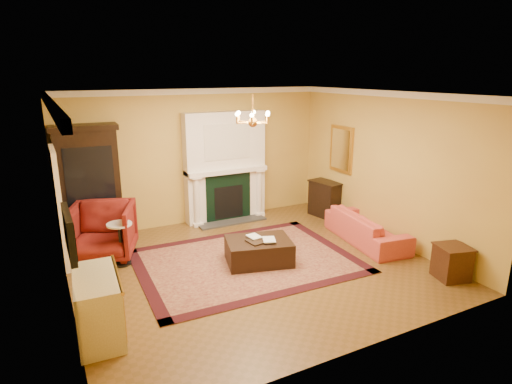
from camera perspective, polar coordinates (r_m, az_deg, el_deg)
floor at (r=7.77m, az=-0.39°, el=-9.84°), size 6.00×5.50×0.02m
ceiling at (r=7.02m, az=-0.44°, el=13.01°), size 6.00×5.50×0.02m
wall_back at (r=9.73m, az=-7.83°, el=4.65°), size 6.00×0.02×3.00m
wall_front at (r=5.06m, az=13.97°, el=-6.08°), size 6.00×0.02×3.00m
wall_left at (r=6.52m, az=-24.75°, el=-2.18°), size 0.02×5.50×3.00m
wall_right at (r=8.98m, az=16.99°, el=3.19°), size 0.02×5.50×3.00m
fireplace at (r=9.83m, az=-4.10°, el=3.05°), size 1.90×0.70×2.50m
crown_molding at (r=7.88m, az=-3.67°, el=12.77°), size 6.00×5.50×0.12m
doorway at (r=8.28m, az=-24.71°, el=-1.87°), size 0.08×1.05×2.10m
tv_panel at (r=5.99m, az=-23.64°, el=-5.05°), size 0.09×0.95×0.58m
gilt_mirror at (r=9.95m, az=11.29°, el=5.62°), size 0.06×0.76×1.05m
chandelier at (r=7.05m, az=-0.43°, el=9.75°), size 0.63×0.55×0.53m
oriental_rug at (r=7.93m, az=-1.34°, el=-9.16°), size 3.93×3.01×0.02m
china_cabinet at (r=9.05m, az=-21.30°, el=0.53°), size 1.16×0.57×2.28m
wingback_armchair at (r=8.37m, az=-19.83°, el=-4.65°), size 1.38×1.34×1.13m
pedestal_table at (r=8.00m, az=-17.60°, el=-6.22°), size 0.44×0.44×0.78m
commode at (r=6.07m, az=-20.32°, el=-14.09°), size 0.60×1.16×0.84m
coral_sofa at (r=8.95m, az=14.54°, el=-4.02°), size 0.86×2.10×0.80m
end_table at (r=7.91m, az=24.64°, el=-8.61°), size 0.59×0.59×0.55m
console_table at (r=10.33m, az=9.20°, el=-0.99°), size 0.54×0.80×0.82m
leather_ottoman at (r=7.78m, az=0.37°, el=-7.86°), size 1.31×1.09×0.42m
ottoman_tray at (r=7.64m, az=0.38°, el=-6.50°), size 0.44×0.37×0.03m
book_a at (r=7.65m, az=-0.89°, el=-5.26°), size 0.20×0.04×0.27m
book_b at (r=7.55m, az=0.94°, el=-5.45°), size 0.21×0.10×0.30m
topiary_left at (r=9.53m, az=-7.17°, el=4.27°), size 0.16×0.16×0.44m
topiary_right at (r=10.01m, az=-0.65°, el=4.80°), size 0.15×0.15×0.40m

